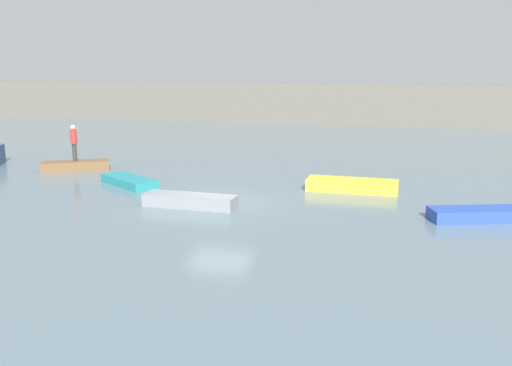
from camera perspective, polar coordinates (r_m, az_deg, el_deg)
The scene contains 8 objects.
ground_plane at distance 22.61m, azimuth -3.66°, elevation -1.96°, with size 120.00×120.00×0.00m, color slate.
embankment_wall at distance 51.13m, azimuth 6.85°, elevation 7.90°, with size 80.00×1.20×3.61m, color #666056.
rowboat_brown at distance 30.60m, azimuth -17.75°, elevation 1.67°, with size 3.35×0.98×0.49m, color brown.
rowboat_teal at distance 26.29m, azimuth -12.67°, elevation 0.17°, with size 3.19×1.19×0.37m, color teal.
rowboat_grey at distance 21.95m, azimuth -6.68°, elevation -1.79°, with size 3.63×0.98×0.49m, color gray.
rowboat_yellow at distance 24.85m, azimuth 9.67°, elevation -0.22°, with size 3.90×1.25×0.51m, color gold.
rowboat_blue at distance 21.45m, azimuth 21.38°, elevation -2.96°, with size 3.30×1.07×0.44m, color #2B4CAD.
person_red_shirt at distance 30.41m, azimuth -17.90°, elevation 4.07°, with size 0.32×0.32×1.87m.
Camera 1 is at (6.91, -20.81, 5.49)m, focal length 39.65 mm.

